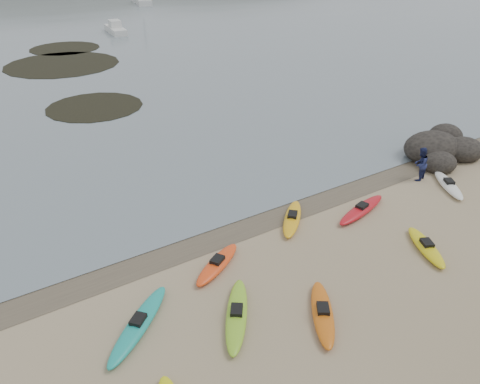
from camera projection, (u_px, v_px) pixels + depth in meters
ground at (240, 221)px, 21.20m from camera, size 600.00×600.00×0.00m
wet_sand at (244, 224)px, 20.97m from camera, size 60.00×60.00×0.00m
kayaks at (287, 277)px, 17.45m from camera, size 21.37×9.22×0.34m
person_east at (420, 164)px, 24.33m from camera, size 1.03×0.90×1.81m
rock_cluster at (441, 152)px, 27.32m from camera, size 5.27×3.88×1.78m
kelp_mats at (68, 67)px, 45.65m from camera, size 11.54×29.42×0.04m
moored_boats at (4, 6)px, 80.99m from camera, size 95.23×76.96×1.19m
far_hills at (64, 11)px, 190.34m from camera, size 550.00×135.00×80.00m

